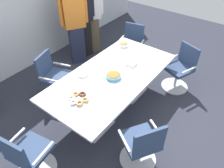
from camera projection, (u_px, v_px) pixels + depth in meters
ground_plane at (112, 107)px, 4.10m from camera, size 10.00×10.00×0.01m
back_wall at (16, 5)px, 4.32m from camera, size 8.00×0.10×2.80m
conference_table at (112, 81)px, 3.70m from camera, size 2.40×1.20×0.75m
office_chair_0 at (142, 146)px, 2.96m from camera, size 0.74×0.74×0.91m
office_chair_1 at (180, 70)px, 4.31m from camera, size 0.70×0.70×0.91m
office_chair_2 at (131, 47)px, 4.99m from camera, size 0.65×0.65×0.91m
office_chair_3 at (54, 78)px, 4.10m from camera, size 0.68×0.68×0.91m
office_chair_4 at (29, 156)px, 2.84m from camera, size 0.63×0.63×0.91m
person_standing_1 at (75, 23)px, 4.68m from camera, size 0.57×0.41×1.84m
person_standing_2 at (82, 17)px, 4.89m from camera, size 0.59×0.38×1.86m
person_standing_3 at (91, 14)px, 5.07m from camera, size 0.54×0.44×1.82m
snack_bowl_pretzels at (113, 76)px, 3.53m from camera, size 0.26×0.26×0.09m
snack_bowl_cookies at (123, 44)px, 4.30m from camera, size 0.18×0.18×0.10m
donut_platter at (78, 99)px, 3.15m from camera, size 0.32×0.31×0.04m
plate_stack at (83, 74)px, 3.60m from camera, size 0.18×0.18×0.03m
napkin_pile at (131, 64)px, 3.82m from camera, size 0.16×0.16×0.05m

